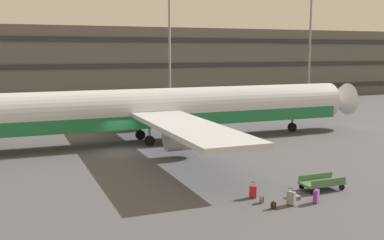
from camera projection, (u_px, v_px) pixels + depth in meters
ground_plane at (125, 152)px, 38.36m from camera, size 600.00×600.00×0.00m
terminal_structure at (61, 65)px, 76.75m from camera, size 157.01×18.49×12.04m
airliner at (156, 110)px, 42.18m from camera, size 43.56×35.29×10.31m
light_mast_center_left at (169, 14)px, 68.43m from camera, size 1.80×0.50×24.04m
light_mast_center_right at (310, 32)px, 78.16m from camera, size 1.80×0.50×19.50m
suitcase_laid_flat at (294, 197)px, 26.14m from camera, size 0.42×0.81×0.23m
suitcase_scuffed at (291, 198)px, 24.95m from camera, size 0.41×0.51×0.98m
suitcase_teal at (316, 196)px, 25.35m from camera, size 0.52×0.47×0.95m
suitcase_black at (253, 192)px, 26.23m from camera, size 0.46×0.40×0.92m
backpack_upright at (261, 199)px, 25.38m from camera, size 0.36×0.42×0.48m
backpack_silver at (273, 205)px, 24.43m from camera, size 0.37×0.30×0.47m
baggage_cart at (322, 183)px, 27.76m from camera, size 3.30×1.31×0.82m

